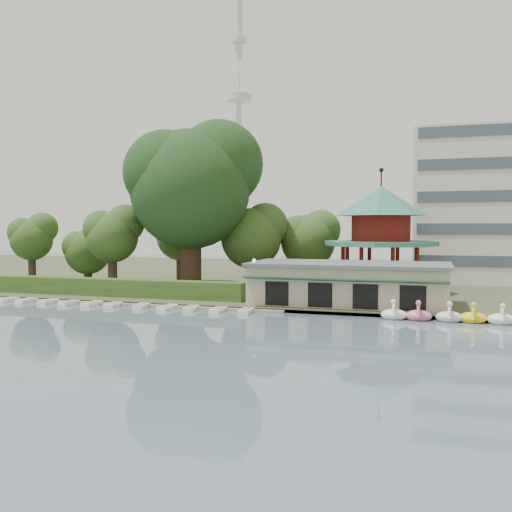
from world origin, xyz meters
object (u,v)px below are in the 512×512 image
at_px(boathouse, 349,283).
at_px(big_tree, 192,181).
at_px(pavilion, 381,228).
at_px(dock, 118,304).

bearing_deg(boathouse, big_tree, 161.63).
distance_m(boathouse, pavilion, 11.43).
bearing_deg(boathouse, dock, -167.76).
relative_size(pavilion, big_tree, 0.69).
bearing_deg(pavilion, dock, -148.34).
height_order(boathouse, big_tree, big_tree).
xyz_separation_m(dock, pavilion, (24.00, 14.80, 7.36)).
relative_size(boathouse, big_tree, 0.95).
distance_m(dock, big_tree, 17.18).
bearing_deg(dock, pavilion, 31.66).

